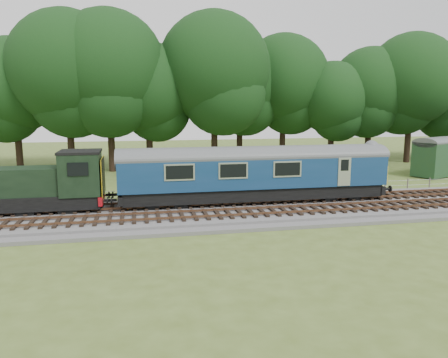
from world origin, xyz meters
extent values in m
plane|color=#485B21|center=(0.00, 0.00, 0.00)|extent=(120.00, 120.00, 0.00)
cube|color=#4C4C4F|center=(0.00, 0.00, 0.17)|extent=(70.00, 7.00, 0.35)
cube|color=brown|center=(0.00, 0.68, 0.49)|extent=(66.50, 0.07, 0.14)
cube|color=brown|center=(0.00, 2.12, 0.49)|extent=(66.50, 0.07, 0.14)
cube|color=brown|center=(0.00, -2.32, 0.49)|extent=(66.50, 0.07, 0.14)
cube|color=brown|center=(0.00, -0.88, 0.49)|extent=(66.50, 0.07, 0.14)
cube|color=black|center=(0.31, 1.40, 1.06)|extent=(17.46, 2.52, 0.85)
cube|color=navy|center=(0.31, 1.40, 2.48)|extent=(18.00, 2.80, 2.05)
cube|color=yellow|center=(9.33, 1.40, 2.11)|extent=(0.06, 2.74, 1.30)
cube|color=black|center=(6.31, 1.40, 0.86)|extent=(2.60, 2.00, 0.55)
cube|color=black|center=(-5.69, 1.40, 0.86)|extent=(2.60, 2.00, 0.55)
cube|color=black|center=(-14.09, 1.40, 1.01)|extent=(8.73, 2.39, 0.85)
cube|color=black|center=(-15.29, 1.40, 2.26)|extent=(6.30, 2.08, 1.70)
cube|color=black|center=(-10.89, 1.40, 2.66)|extent=(2.40, 2.55, 2.60)
cube|color=maroon|center=(-9.71, 1.40, 1.06)|extent=(0.25, 2.60, 0.55)
cube|color=yellow|center=(-9.57, 1.40, 2.46)|extent=(0.06, 2.55, 2.30)
imported|color=orange|center=(-7.97, 0.74, 1.13)|extent=(0.61, 0.45, 1.55)
cube|color=#1C3E25|center=(16.74, 16.57, 1.12)|extent=(3.28, 3.28, 2.24)
cube|color=black|center=(16.74, 16.57, 2.32)|extent=(3.61, 3.61, 0.18)
camera|label=1|loc=(-7.43, -26.64, 6.85)|focal=35.00mm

